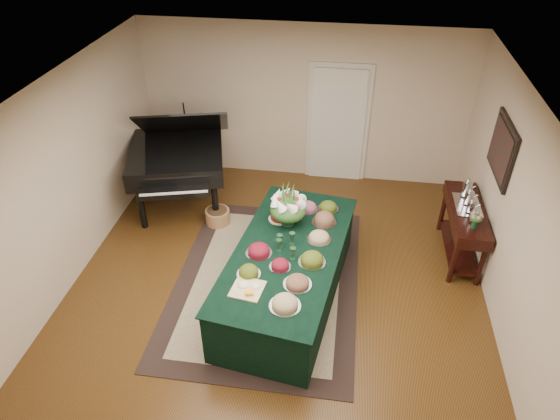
# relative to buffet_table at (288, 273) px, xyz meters

# --- Properties ---
(ground) EXTENTS (6.00, 6.00, 0.00)m
(ground) POSITION_rel_buffet_table_xyz_m (-0.17, 0.16, -0.39)
(ground) COLOR black
(ground) RESTS_ON ground
(area_rug) EXTENTS (2.45, 3.43, 0.01)m
(area_rug) POSITION_rel_buffet_table_xyz_m (-0.31, 0.23, -0.39)
(area_rug) COLOR black
(area_rug) RESTS_ON ground
(kitchen_doorway) EXTENTS (1.05, 0.07, 2.10)m
(kitchen_doorway) POSITION_rel_buffet_table_xyz_m (0.43, 3.13, 0.63)
(kitchen_doorway) COLOR beige
(kitchen_doorway) RESTS_ON ground
(buffet_table) EXTENTS (1.64, 2.86, 0.78)m
(buffet_table) POSITION_rel_buffet_table_xyz_m (0.00, 0.00, 0.00)
(buffet_table) COLOR black
(buffet_table) RESTS_ON ground
(food_platters) EXTENTS (1.11, 2.28, 0.13)m
(food_platters) POSITION_rel_buffet_table_xyz_m (0.08, 0.13, 0.44)
(food_platters) COLOR silver
(food_platters) RESTS_ON buffet_table
(cutting_board) EXTENTS (0.39, 0.39, 0.10)m
(cutting_board) POSITION_rel_buffet_table_xyz_m (-0.35, -0.74, 0.42)
(cutting_board) COLOR tan
(cutting_board) RESTS_ON buffet_table
(green_goblets) EXTENTS (0.27, 0.36, 0.18)m
(green_goblets) POSITION_rel_buffet_table_xyz_m (-0.02, -0.00, 0.48)
(green_goblets) COLOR #15341D
(green_goblets) RESTS_ON buffet_table
(floral_centerpiece) EXTENTS (0.49, 0.49, 0.49)m
(floral_centerpiece) POSITION_rel_buffet_table_xyz_m (-0.07, 0.55, 0.68)
(floral_centerpiece) COLOR #15341D
(floral_centerpiece) RESTS_ON buffet_table
(grand_piano) EXTENTS (1.80, 2.01, 1.77)m
(grand_piano) POSITION_rel_buffet_table_xyz_m (-2.02, 1.90, 0.49)
(grand_piano) COLOR black
(grand_piano) RESTS_ON ground
(wicker_basket) EXTENTS (0.38, 0.38, 0.24)m
(wicker_basket) POSITION_rel_buffet_table_xyz_m (-1.31, 1.44, -0.27)
(wicker_basket) COLOR #90603A
(wicker_basket) RESTS_ON ground
(mahogany_sideboard) EXTENTS (0.45, 1.42, 0.83)m
(mahogany_sideboard) POSITION_rel_buffet_table_xyz_m (2.33, 1.19, 0.25)
(mahogany_sideboard) COLOR black
(mahogany_sideboard) RESTS_ON ground
(tea_service) EXTENTS (0.34, 0.74, 0.30)m
(tea_service) POSITION_rel_buffet_table_xyz_m (2.33, 1.23, 0.54)
(tea_service) COLOR silver
(tea_service) RESTS_ON mahogany_sideboard
(pink_bouquet) EXTENTS (0.18, 0.18, 0.23)m
(pink_bouquet) POSITION_rel_buffet_table_xyz_m (2.33, 0.75, 0.58)
(pink_bouquet) COLOR #15341D
(pink_bouquet) RESTS_ON mahogany_sideboard
(wall_painting) EXTENTS (0.05, 0.95, 0.75)m
(wall_painting) POSITION_rel_buffet_table_xyz_m (2.55, 1.19, 1.36)
(wall_painting) COLOR black
(wall_painting) RESTS_ON ground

